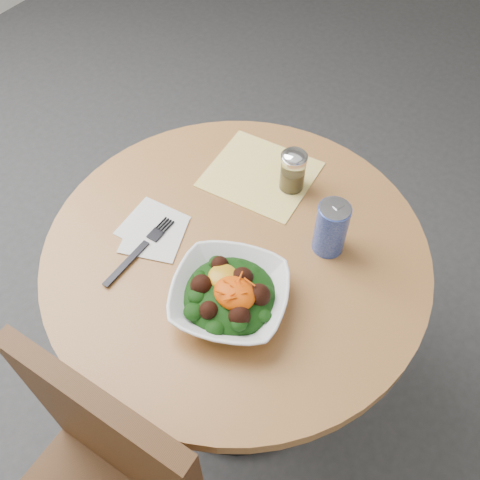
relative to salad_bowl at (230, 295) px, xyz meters
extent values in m
plane|color=#323234|center=(-0.07, 0.13, -0.78)|extent=(6.00, 6.00, 0.00)
cylinder|color=black|center=(-0.07, 0.13, -0.77)|extent=(0.52, 0.52, 0.03)
cylinder|color=black|center=(-0.07, 0.13, -0.43)|extent=(0.10, 0.10, 0.71)
cylinder|color=#C38346|center=(-0.07, 0.13, -0.05)|extent=(0.90, 0.90, 0.04)
cylinder|color=#512D16|center=(-0.21, -0.36, -0.58)|extent=(0.04, 0.04, 0.42)
cube|color=#512D16|center=(-0.03, -0.35, -0.11)|extent=(0.41, 0.05, 0.49)
cube|color=yellow|center=(-0.15, 0.36, -0.03)|extent=(0.28, 0.26, 0.00)
cube|color=silver|center=(-0.28, 0.07, -0.03)|extent=(0.15, 0.15, 0.00)
cube|color=silver|center=(-0.25, 0.05, -0.03)|extent=(0.17, 0.17, 0.00)
imported|color=white|center=(0.00, 0.00, 0.00)|extent=(0.32, 0.32, 0.06)
ellipsoid|color=black|center=(0.00, 0.00, -0.01)|extent=(0.20, 0.20, 0.07)
ellipsoid|color=#C88B14|center=(-0.03, 0.02, 0.03)|extent=(0.06, 0.06, 0.02)
ellipsoid|color=#FA4C05|center=(0.02, -0.01, 0.03)|extent=(0.09, 0.08, 0.04)
cube|color=black|center=(-0.25, -0.05, -0.03)|extent=(0.02, 0.15, 0.00)
cube|color=black|center=(-0.25, 0.07, -0.03)|extent=(0.03, 0.08, 0.00)
cylinder|color=silver|center=(-0.07, 0.37, 0.02)|extent=(0.06, 0.06, 0.09)
cylinder|color=#A6834D|center=(-0.07, 0.37, -0.01)|extent=(0.05, 0.05, 0.05)
cylinder|color=white|center=(-0.07, 0.37, 0.07)|extent=(0.07, 0.07, 0.01)
ellipsoid|color=white|center=(-0.07, 0.37, 0.07)|extent=(0.06, 0.06, 0.03)
cylinder|color=#0D2099|center=(0.10, 0.25, 0.03)|extent=(0.07, 0.07, 0.14)
cylinder|color=silver|center=(0.10, 0.25, 0.10)|extent=(0.07, 0.07, 0.00)
cube|color=silver|center=(0.10, 0.26, 0.11)|extent=(0.02, 0.03, 0.00)
camera|label=1|loc=(0.35, -0.47, 0.97)|focal=40.00mm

